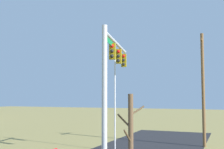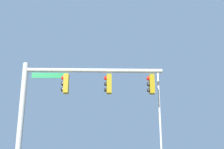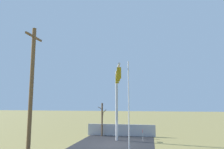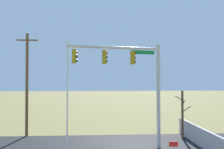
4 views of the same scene
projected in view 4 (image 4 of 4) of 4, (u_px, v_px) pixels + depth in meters
The scene contains 9 objects.
ground_plane at pixel (130, 148), 16.64m from camera, with size 160.00×160.00×0.00m, color olive.
road_surface at pixel (76, 149), 16.40m from camera, with size 28.00×8.00×0.01m, color #232326.
sidewalk_corner at pixel (172, 147), 16.88m from camera, with size 6.00×6.00×0.01m, color #B7B5AD.
retaining_fence at pixel (201, 137), 17.00m from camera, with size 0.20×8.58×1.43m, color #A8A8AD.
signal_mast at pixel (134, 74), 16.46m from camera, with size 6.87×1.54×7.71m.
flagpole at pixel (67, 100), 14.50m from camera, with size 0.10×0.10×7.57m, color silver.
utility_pole at pixel (27, 83), 20.21m from camera, with size 1.90×0.26×9.20m.
bare_tree at pixel (182, 114), 19.33m from camera, with size 1.27×1.02×4.11m.
open_sign at pixel (174, 147), 13.99m from camera, with size 0.56×0.04×1.22m.
Camera 4 is at (-2.31, -16.64, 5.10)m, focal length 36.19 mm.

